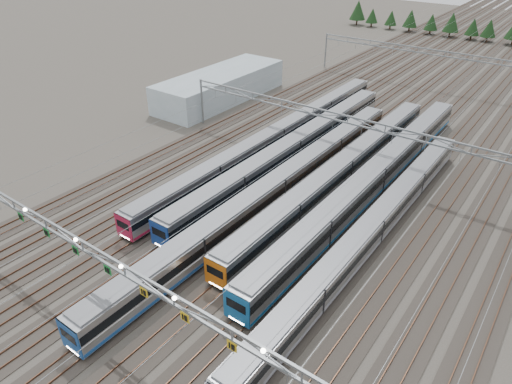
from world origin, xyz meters
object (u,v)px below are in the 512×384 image
Objects in this scene: gantry_near at (123,273)px; gantry_mid at (347,126)px; train_a at (277,137)px; train_f at (372,229)px; train_c at (276,189)px; train_d at (342,170)px; gantry_far at (444,58)px; train_b at (292,149)px; west_shed at (221,86)px; train_e at (374,178)px.

gantry_near is 1.00× the size of gantry_mid.
train_a is 1.16× the size of train_f.
train_d is at bearing 64.88° from train_c.
gantry_far is at bearing 92.58° from train_d.
train_c is 1.08× the size of gantry_mid.
gantry_mid is (-2.25, 4.94, 4.31)m from train_d.
train_f is 27.74m from gantry_near.
train_a is at bearing -174.63° from gantry_mid.
train_b is 1.00× the size of train_d.
train_d is 0.95× the size of gantry_far.
gantry_far reaches higher than train_f.
train_a is at bearing -29.58° from west_shed.
train_b is 1.80× the size of west_shed.
train_e is 43.37m from west_shed.
train_d is at bearing -24.79° from west_shed.
gantry_near reaches higher than train_e.
train_a is 1.09× the size of gantry_near.
gantry_near is (-11.30, -24.80, 5.18)m from train_f.
gantry_far is at bearing 97.74° from train_e.
train_f is 52.18m from west_shed.
train_a is at bearing 168.69° from train_e.
train_d is 6.93m from gantry_mid.
west_shed reaches higher than train_f.
train_b is at bearing -29.97° from train_a.
west_shed is at bearing 155.21° from train_d.
train_a is 1.15× the size of train_d.
west_shed is (-44.72, 26.87, 0.82)m from train_f.
gantry_mid is at bearing 126.30° from train_f.
train_e is at bearing 79.15° from gantry_near.
train_e is 1.05× the size of gantry_mid.
train_f is at bearing -49.05° from train_d.
train_f is 19.52m from gantry_mid.
train_b reaches higher than train_d.
train_f is 1.77× the size of west_shed.
train_d is (13.50, -3.89, 0.08)m from train_a.
train_c is 1.08× the size of gantry_far.
west_shed is (-40.22, 16.21, 0.55)m from train_e.
gantry_mid is 45.00m from gantry_far.
train_c is 1.13× the size of train_d.
gantry_near is 85.12m from gantry_far.
gantry_near is at bearing -74.00° from train_a.
train_a is 1.04× the size of train_e.
west_shed is at bearing -135.03° from gantry_far.
train_f is (9.00, -10.37, -0.18)m from train_d.
gantry_near reaches higher than train_f.
train_e is (4.50, 0.29, 0.09)m from train_d.
train_f is (13.50, -0.77, -0.18)m from train_c.
west_shed is at bearing 158.05° from train_e.
west_shed is (-22.22, 12.61, 0.72)m from train_a.
train_f is at bearing -79.43° from gantry_far.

